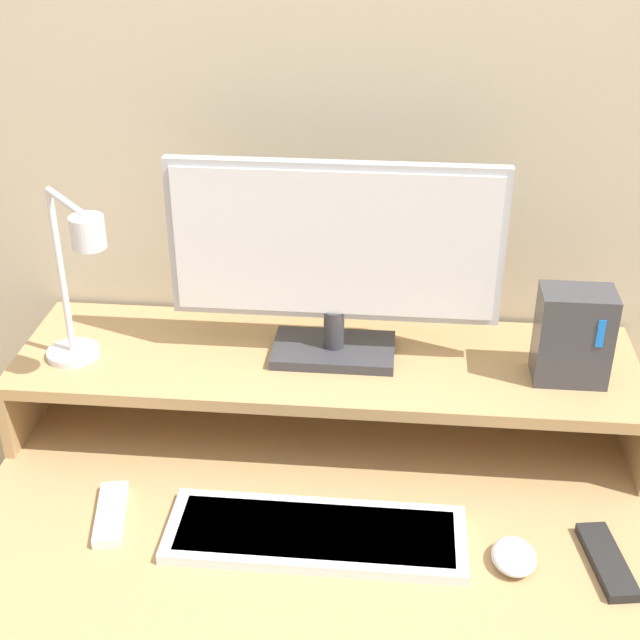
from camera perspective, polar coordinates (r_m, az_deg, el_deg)
name	(u,v)px	position (r m, az deg, el deg)	size (l,w,h in m)	color
wall_back	(337,135)	(1.61, 1.06, 11.78)	(6.00, 0.05, 2.50)	beige
desk	(315,598)	(1.65, -0.31, -17.37)	(1.10, 0.73, 0.76)	tan
monitor_shelf	(326,367)	(1.59, 0.40, -3.03)	(1.10, 0.32, 0.14)	tan
monitor	(335,255)	(1.49, 0.94, 4.18)	(0.56, 0.13, 0.35)	#38383D
desk_lamp	(77,281)	(1.50, -15.28, 2.45)	(0.17, 0.18, 0.32)	silver
router_dock	(573,336)	(1.53, 15.90, -0.97)	(0.12, 0.08, 0.16)	#3D3D42
keyboard	(316,534)	(1.41, -0.27, -13.54)	(0.46, 0.16, 0.02)	white
mouse	(514,556)	(1.40, 12.31, -14.57)	(0.07, 0.08, 0.03)	silver
remote_control	(111,514)	(1.48, -13.23, -11.98)	(0.07, 0.15, 0.02)	white
remote_secondary	(607,561)	(1.43, 17.89, -14.47)	(0.07, 0.16, 0.02)	black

